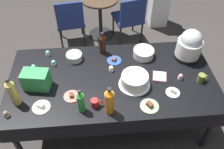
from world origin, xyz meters
TOP-DOWN VIEW (x-y plane):
  - ground at (0.00, 0.00)m, footprint 9.00×9.00m
  - potluck_table at (0.00, 0.00)m, footprint 2.20×1.10m
  - frosted_layer_cake at (0.22, -0.12)m, footprint 0.33×0.33m
  - slow_cooker at (0.89, 0.26)m, footprint 0.29×0.29m
  - glass_salad_bowl at (-0.41, 0.33)m, footprint 0.18×0.18m
  - ceramic_snack_bowl at (0.39, 0.32)m, footprint 0.24×0.24m
  - dessert_plate_cream at (-0.70, -0.33)m, footprint 0.17×0.17m
  - dessert_plate_coral at (-0.42, -0.22)m, footprint 0.16×0.16m
  - dessert_plate_sage at (0.33, -0.40)m, footprint 0.18×0.18m
  - dessert_plate_white at (0.59, -0.26)m, footprint 0.14×0.14m
  - dessert_plate_cobalt at (0.05, 0.26)m, footprint 0.17×0.17m
  - cupcake_rose at (0.72, -0.08)m, footprint 0.05×0.05m
  - cupcake_vanilla at (-0.84, 0.20)m, footprint 0.05×0.05m
  - cupcake_berry at (-0.72, 0.42)m, footprint 0.05×0.05m
  - cupcake_lemon at (-0.63, 0.25)m, footprint 0.05×0.05m
  - cupcake_mint at (0.00, 0.11)m, footprint 0.05×0.05m
  - cupcake_cocoa at (-1.01, -0.40)m, footprint 0.05×0.05m
  - soda_bottle_cola at (-0.08, 0.43)m, footprint 0.08×0.08m
  - soda_bottle_orange_juice at (-0.06, -0.43)m, footprint 0.08×0.08m
  - soda_bottle_ginger_ale at (-0.94, -0.25)m, footprint 0.08×0.08m
  - soda_bottle_lime_soda at (-0.32, -0.39)m, footprint 0.07×0.07m
  - coffee_mug_red at (-0.19, -0.35)m, footprint 0.11×0.07m
  - coffee_mug_olive at (0.92, -0.12)m, footprint 0.12×0.08m
  - soda_carton at (-0.77, -0.06)m, footprint 0.28×0.20m
  - paper_napkin_stack at (0.51, -0.04)m, footprint 0.17×0.17m
  - maroon_chair_left at (-0.54, 1.57)m, footprint 0.50×0.50m
  - maroon_chair_right at (0.42, 1.57)m, footprint 0.53×0.53m
  - round_cafe_table at (-0.05, 1.79)m, footprint 0.60×0.60m

SIDE VIEW (x-z plane):
  - ground at x=0.00m, z-range 0.00..0.00m
  - maroon_chair_left at x=-0.54m, z-range 0.07..0.92m
  - maroon_chair_right at x=0.42m, z-range 0.07..0.92m
  - round_cafe_table at x=-0.05m, z-range 0.14..0.86m
  - potluck_table at x=0.00m, z-range 0.31..1.06m
  - dessert_plate_cobalt at x=0.05m, z-range 0.74..0.78m
  - dessert_plate_coral at x=-0.42m, z-range 0.74..0.78m
  - dessert_plate_sage at x=0.33m, z-range 0.74..0.79m
  - paper_napkin_stack at x=0.51m, z-range 0.75..0.77m
  - dessert_plate_cream at x=-0.70m, z-range 0.74..0.79m
  - dessert_plate_white at x=0.59m, z-range 0.74..0.79m
  - cupcake_rose at x=0.72m, z-range 0.75..0.82m
  - cupcake_vanilla at x=-0.84m, z-range 0.75..0.82m
  - cupcake_berry at x=-0.72m, z-range 0.75..0.82m
  - cupcake_lemon at x=-0.63m, z-range 0.75..0.82m
  - cupcake_mint at x=0.00m, z-range 0.75..0.82m
  - cupcake_cocoa at x=-1.01m, z-range 0.75..0.82m
  - glass_salad_bowl at x=-0.41m, z-range 0.75..0.83m
  - coffee_mug_red at x=-0.19m, z-range 0.75..0.84m
  - coffee_mug_olive at x=0.92m, z-range 0.75..0.84m
  - ceramic_snack_bowl at x=0.39m, z-range 0.75..0.84m
  - frosted_layer_cake at x=0.22m, z-range 0.75..0.89m
  - soda_carton at x=-0.77m, z-range 0.75..0.95m
  - soda_bottle_lime_soda at x=-0.32m, z-range 0.74..1.02m
  - soda_bottle_cola at x=-0.08m, z-range 0.74..1.02m
  - soda_bottle_orange_juice at x=-0.06m, z-range 0.74..1.07m
  - soda_bottle_ginger_ale at x=-0.94m, z-range 0.74..1.07m
  - slow_cooker at x=0.89m, z-range 0.74..1.10m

